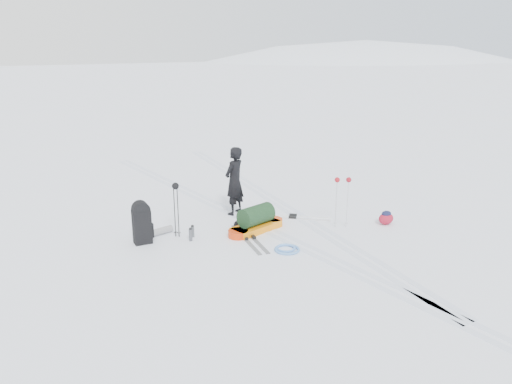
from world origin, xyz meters
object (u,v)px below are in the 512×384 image
at_px(pulk_sled, 256,221).
at_px(expedition_rucksack, 144,223).
at_px(skier, 234,181).
at_px(ski_poles_black, 176,193).

relative_size(pulk_sled, expedition_rucksack, 1.62).
bearing_deg(pulk_sled, skier, 70.12).
relative_size(skier, ski_poles_black, 1.38).
xyz_separation_m(skier, pulk_sled, (-0.17, -1.30, -0.64)).
bearing_deg(ski_poles_black, expedition_rucksack, 160.01).
bearing_deg(expedition_rucksack, skier, 18.59).
height_order(skier, pulk_sled, skier).
bearing_deg(skier, ski_poles_black, -6.42).
bearing_deg(expedition_rucksack, pulk_sled, -10.58).
height_order(skier, expedition_rucksack, skier).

